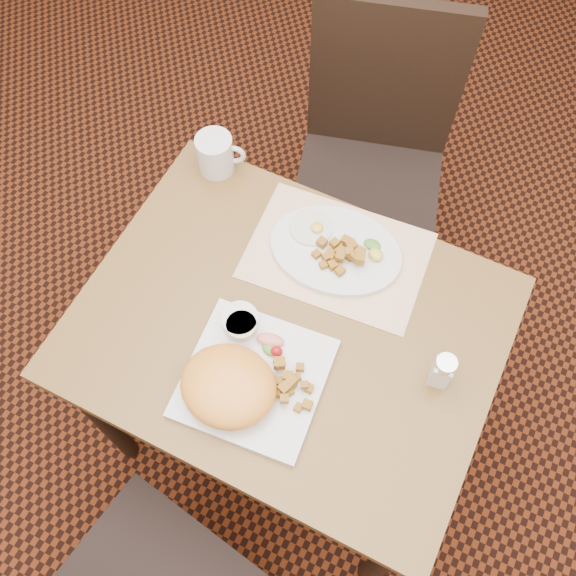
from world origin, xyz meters
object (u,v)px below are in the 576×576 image
Objects in this scene: plate_oval at (335,250)px; coffee_mug at (216,154)px; chair_far at (373,153)px; plate_square at (255,378)px; salt_shaker at (442,371)px; table at (288,344)px.

plate_oval is 0.38m from coffee_mug.
plate_square is at bearing 78.34° from chair_far.
coffee_mug is (-0.68, 0.28, -0.00)m from salt_shaker.
chair_far reaches higher than table.
table is at bearing -41.78° from coffee_mug.
chair_far is 0.81m from salt_shaker.
table is 0.37m from salt_shaker.
plate_square is 0.35m from plate_oval.
chair_far is at bearing 99.47° from plate_oval.
plate_oval is at bearing 83.98° from chair_far.
plate_oval is (0.02, 0.35, 0.00)m from plate_square.
plate_oval is at bearing 86.12° from plate_square.
plate_square is at bearing -153.65° from salt_shaker.
salt_shaker is at bearing -22.55° from coffee_mug.
chair_far is (-0.06, 0.69, -0.10)m from table.
table is at bearing -175.48° from salt_shaker.
salt_shaker reaches higher than table.
chair_far is 0.53m from plate_oval.
salt_shaker is 0.73m from coffee_mug.
plate_square is 0.92× the size of plate_oval.
table is 9.00× the size of salt_shaker.
salt_shaker is (0.31, -0.18, 0.04)m from plate_oval.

